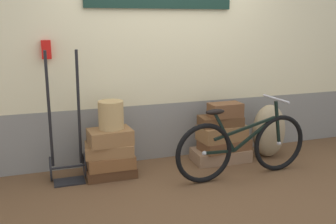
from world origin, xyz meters
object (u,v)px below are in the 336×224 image
(suitcase_2, at_px, (109,149))
(luggage_trolley, at_px, (67,149))
(bicycle, at_px, (243,146))
(suitcase_7, at_px, (220,121))
(suitcase_8, at_px, (225,110))
(suitcase_6, at_px, (222,133))
(wicker_basket, at_px, (111,115))
(burlap_sack, at_px, (269,131))
(suitcase_3, at_px, (110,137))
(suitcase_4, at_px, (220,155))
(suitcase_1, at_px, (111,161))
(suitcase_5, at_px, (224,144))
(suitcase_0, at_px, (110,171))

(suitcase_2, xyz_separation_m, luggage_trolley, (-0.45, 0.06, 0.03))
(bicycle, bearing_deg, suitcase_7, 92.28)
(suitcase_8, distance_m, luggage_trolley, 1.91)
(suitcase_6, bearing_deg, suitcase_2, 175.48)
(wicker_basket, distance_m, burlap_sack, 2.06)
(suitcase_8, bearing_deg, burlap_sack, -2.05)
(burlap_sack, bearing_deg, suitcase_6, 177.20)
(suitcase_7, bearing_deg, bicycle, -83.55)
(suitcase_3, bearing_deg, suitcase_4, -1.60)
(suitcase_8, bearing_deg, wicker_basket, 178.13)
(suitcase_7, bearing_deg, suitcase_4, 8.39)
(suitcase_1, distance_m, suitcase_4, 1.40)
(suitcase_1, height_order, suitcase_3, suitcase_3)
(suitcase_5, relative_size, bicycle, 0.37)
(suitcase_7, height_order, bicycle, bicycle)
(suitcase_1, distance_m, wicker_basket, 0.52)
(suitcase_4, xyz_separation_m, burlap_sack, (0.65, -0.05, 0.27))
(suitcase_7, distance_m, luggage_trolley, 1.85)
(suitcase_2, bearing_deg, suitcase_5, 6.32)
(wicker_basket, bearing_deg, luggage_trolley, 174.17)
(suitcase_6, bearing_deg, suitcase_0, 175.24)
(suitcase_0, distance_m, luggage_trolley, 0.55)
(suitcase_8, distance_m, burlap_sack, 0.71)
(suitcase_0, distance_m, suitcase_7, 1.46)
(suitcase_1, relative_size, suitcase_3, 1.10)
(suitcase_0, distance_m, suitcase_5, 1.45)
(suitcase_3, distance_m, suitcase_6, 1.40)
(suitcase_0, bearing_deg, luggage_trolley, 173.47)
(suitcase_2, distance_m, suitcase_8, 1.47)
(suitcase_3, height_order, bicycle, bicycle)
(suitcase_1, distance_m, luggage_trolley, 0.50)
(suitcase_3, bearing_deg, suitcase_6, -2.45)
(wicker_basket, bearing_deg, suitcase_1, -136.72)
(suitcase_1, bearing_deg, wicker_basket, 43.93)
(suitcase_3, bearing_deg, suitcase_8, -3.30)
(wicker_basket, bearing_deg, suitcase_7, 0.81)
(burlap_sack, bearing_deg, bicycle, -144.07)
(suitcase_1, relative_size, luggage_trolley, 0.36)
(suitcase_1, relative_size, suitcase_7, 0.99)
(suitcase_6, bearing_deg, bicycle, -94.51)
(luggage_trolley, bearing_deg, suitcase_5, -1.63)
(suitcase_7, distance_m, wicker_basket, 1.37)
(suitcase_3, distance_m, suitcase_5, 1.45)
(suitcase_6, bearing_deg, wicker_basket, 175.07)
(suitcase_3, height_order, wicker_basket, wicker_basket)
(suitcase_0, relative_size, wicker_basket, 1.78)
(suitcase_8, xyz_separation_m, wicker_basket, (-1.39, 0.02, 0.05))
(suitcase_8, bearing_deg, luggage_trolley, 176.83)
(suitcase_0, height_order, suitcase_8, suitcase_8)
(suitcase_3, distance_m, burlap_sack, 2.05)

